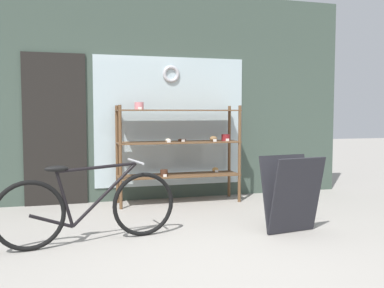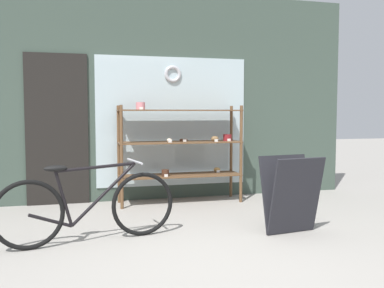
# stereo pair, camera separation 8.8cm
# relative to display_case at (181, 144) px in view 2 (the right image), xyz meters

# --- Properties ---
(ground_plane) EXTENTS (30.00, 30.00, 0.00)m
(ground_plane) POSITION_rel_display_case_xyz_m (-0.25, -2.45, -0.83)
(ground_plane) COLOR gray
(storefront_facade) EXTENTS (5.95, 0.13, 3.05)m
(storefront_facade) POSITION_rel_display_case_xyz_m (-0.29, 0.37, 0.66)
(storefront_facade) COLOR #3D4C42
(storefront_facade) RESTS_ON ground_plane
(display_case) EXTENTS (1.74, 0.46, 1.43)m
(display_case) POSITION_rel_display_case_xyz_m (0.00, 0.00, 0.00)
(display_case) COLOR brown
(display_case) RESTS_ON ground_plane
(bicycle) EXTENTS (1.76, 0.50, 0.80)m
(bicycle) POSITION_rel_display_case_xyz_m (-1.32, -1.63, -0.48)
(bicycle) COLOR black
(bicycle) RESTS_ON ground_plane
(sandwich_board) EXTENTS (0.64, 0.46, 0.81)m
(sandwich_board) POSITION_rel_display_case_xyz_m (0.77, -1.82, -0.42)
(sandwich_board) COLOR #232328
(sandwich_board) RESTS_ON ground_plane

